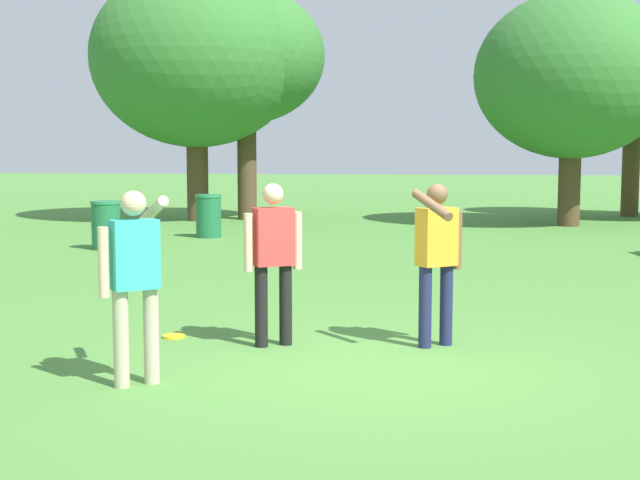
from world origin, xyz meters
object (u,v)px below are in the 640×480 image
person_thrower (437,252)px  person_bystander (273,253)px  trash_can_beside_table (106,225)px  trash_can_further_along (209,216)px  tree_slender_mid (634,83)px  tree_far_right (572,76)px  person_catcher (134,272)px  frisbee (174,336)px  tree_tall_left (196,59)px  tree_broad_center (246,58)px

person_thrower → person_bystander: size_ratio=1.00×
trash_can_beside_table → trash_can_further_along: size_ratio=1.00×
tree_slender_mid → trash_can_beside_table: bearing=-139.9°
person_thrower → tree_far_right: bearing=76.8°
person_thrower → person_catcher: 3.08m
person_catcher → frisbee: (-0.23, 1.87, -0.95)m
trash_can_further_along → tree_tall_left: bearing=107.9°
tree_broad_center → tree_far_right: tree_broad_center is taller
person_catcher → tree_broad_center: bearing=98.8°
trash_can_beside_table → trash_can_further_along: bearing=61.2°
person_thrower → trash_can_further_along: (-5.03, 10.47, -0.48)m
frisbee → tree_slender_mid: bearing=64.9°
person_catcher → person_bystander: 1.84m
person_thrower → tree_tall_left: tree_tall_left is taller
frisbee → trash_can_beside_table: 8.66m
trash_can_further_along → person_bystander: bearing=-72.3°
person_thrower → tree_broad_center: bearing=108.5°
tree_far_right → person_bystander: bearing=-109.0°
trash_can_further_along → tree_slender_mid: size_ratio=0.18×
frisbee → tree_tall_left: size_ratio=0.04×
person_bystander → trash_can_further_along: (-3.39, 10.64, -0.46)m
person_catcher → trash_can_beside_table: 10.46m
tree_broad_center → tree_far_right: 8.72m
person_catcher → tree_far_right: bearing=70.0°
tree_broad_center → tree_slender_mid: tree_broad_center is taller
person_catcher → tree_slender_mid: (8.19, 19.87, 2.91)m
frisbee → trash_can_beside_table: bearing=115.3°
frisbee → tree_slender_mid: size_ratio=0.04×
person_thrower → tree_broad_center: (-5.21, 15.55, 3.52)m
person_catcher → trash_can_beside_table: person_catcher is taller
trash_can_further_along → person_thrower: bearing=-64.4°
tree_broad_center → tree_far_right: bearing=-6.9°
frisbee → person_bystander: bearing=-12.7°
trash_can_beside_table → tree_far_right: tree_far_right is taller
person_bystander → person_catcher: bearing=-118.7°
tree_slender_mid → trash_can_further_along: bearing=-144.6°
frisbee → tree_tall_left: 15.97m
tree_tall_left → tree_broad_center: bearing=24.9°
tree_slender_mid → frisbee: bearing=-115.1°
frisbee → person_catcher: bearing=-82.9°
tree_far_right → tree_tall_left: bearing=177.4°
person_catcher → trash_can_further_along: size_ratio=1.71×
trash_can_further_along → tree_tall_left: 6.15m
person_thrower → tree_far_right: size_ratio=0.28×
person_thrower → frisbee: 2.91m
frisbee → tree_slender_mid: (8.43, 18.01, 3.86)m
person_bystander → tree_tall_left: (-4.85, 15.14, 3.47)m
tree_broad_center → tree_far_right: (8.63, -1.04, -0.67)m
person_bystander → trash_can_further_along: person_bystander is taller
person_thrower → tree_tall_left: 16.67m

